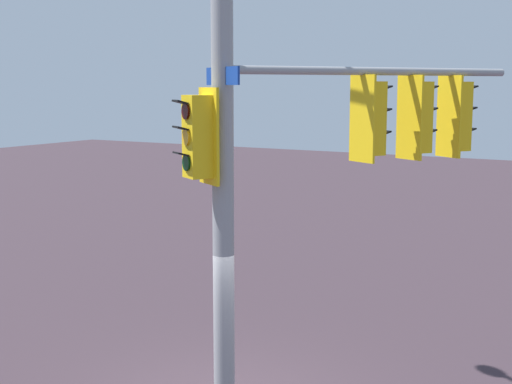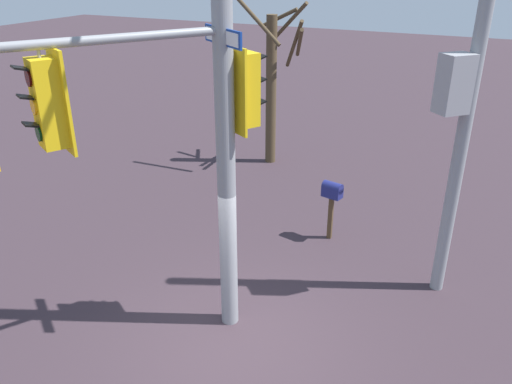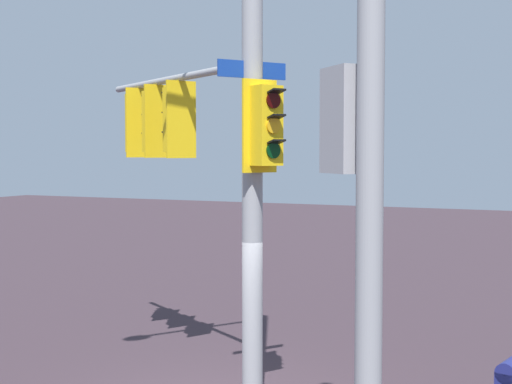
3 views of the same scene
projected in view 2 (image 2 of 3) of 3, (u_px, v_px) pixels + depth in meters
The scene contains 5 objects.
ground_plane at pixel (235, 343), 8.68m from camera, with size 80.00×80.00×0.00m, color #382B32.
main_signal_pole_assembly at pixel (157, 69), 6.69m from camera, with size 5.66×4.92×8.98m.
secondary_pole_assembly at pixel (465, 93), 8.46m from camera, with size 0.69×0.69×7.67m.
mailbox at pixel (332, 195), 11.45m from camera, with size 0.48×0.33×1.41m.
bare_tree_behind_pole at pixel (274, 81), 15.28m from camera, with size 1.98×1.98×4.97m.
Camera 2 is at (3.24, -5.98, 5.97)m, focal length 35.87 mm.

